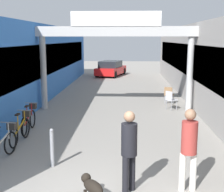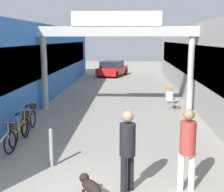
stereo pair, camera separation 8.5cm
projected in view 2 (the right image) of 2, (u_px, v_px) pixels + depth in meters
name	position (u px, v px, depth m)	size (l,w,h in m)	color
storefront_left	(23.00, 63.00, 16.68)	(3.00, 26.00, 3.99)	blue
storefront_right	(217.00, 64.00, 16.10)	(3.00, 26.00, 3.99)	#9E9993
arcade_sign_gateway	(116.00, 40.00, 13.94)	(7.40, 0.47, 4.44)	#B2B2B2
pedestrian_with_dog	(127.00, 146.00, 6.57)	(0.48, 0.48, 1.80)	black
pedestrian_companion	(188.00, 144.00, 6.63)	(0.39, 0.37, 1.83)	silver
dog_on_leash	(90.00, 186.00, 6.35)	(0.61, 0.69, 0.51)	black
bicycle_silver_second	(2.00, 144.00, 8.52)	(0.46, 1.68, 0.98)	black
bicycle_orange_third	(21.00, 128.00, 10.00)	(0.46, 1.69, 0.98)	black
bicycle_red_farthest	(30.00, 119.00, 11.16)	(0.46, 1.69, 0.98)	black
bollard_post_metal	(51.00, 147.00, 8.01)	(0.10, 0.10, 1.02)	gray
cafe_chair_aluminium_nearer	(171.00, 99.00, 14.36)	(0.56, 0.56, 0.89)	gray
cafe_chair_wood_farther	(170.00, 94.00, 15.59)	(0.53, 0.53, 0.89)	gray
parked_car_red	(112.00, 69.00, 27.55)	(2.69, 4.31, 1.33)	red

